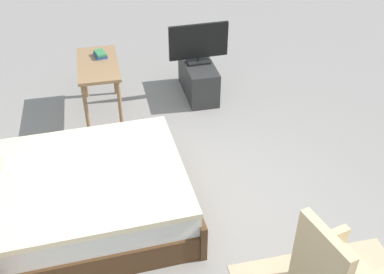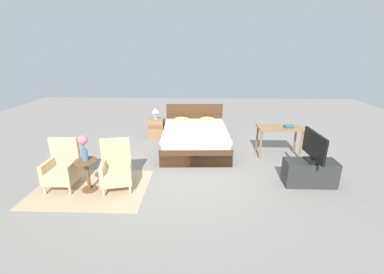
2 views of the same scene
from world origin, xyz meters
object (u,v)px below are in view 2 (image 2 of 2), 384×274
at_px(nightstand, 156,129).
at_px(tv_flatscreen, 314,147).
at_px(flower_vase, 83,145).
at_px(tv_stand, 310,173).
at_px(vanity_desk, 280,131).
at_px(armchair_by_window_right, 117,169).
at_px(table_lamp, 156,112).
at_px(side_table, 87,172).
at_px(bed, 195,138).
at_px(armchair_by_window_left, 63,168).
at_px(book_stack, 289,126).

bearing_deg(nightstand, tv_flatscreen, -37.25).
relative_size(flower_vase, tv_stand, 0.50).
distance_m(flower_vase, vanity_desk, 4.31).
relative_size(armchair_by_window_right, flower_vase, 1.93).
distance_m(nightstand, table_lamp, 0.50).
distance_m(side_table, nightstand, 3.02).
bearing_deg(tv_flatscreen, bed, 141.34).
relative_size(tv_stand, tv_flatscreen, 1.15).
xyz_separation_m(armchair_by_window_left, book_stack, (4.64, 1.56, 0.39)).
relative_size(armchair_by_window_left, nightstand, 1.59).
height_order(flower_vase, tv_stand, flower_vase).
xyz_separation_m(armchair_by_window_left, tv_stand, (4.67, 0.23, -0.14)).
xyz_separation_m(tv_stand, tv_flatscreen, (0.00, 0.00, 0.54)).
bearing_deg(book_stack, tv_stand, -88.55).
distance_m(bed, table_lamp, 1.46).
bearing_deg(armchair_by_window_right, vanity_desk, 25.15).
xyz_separation_m(flower_vase, vanity_desk, (3.94, 1.73, -0.27)).
bearing_deg(flower_vase, side_table, 0.00).
height_order(vanity_desk, book_stack, book_stack).
height_order(armchair_by_window_left, nightstand, armchair_by_window_left).
xyz_separation_m(nightstand, table_lamp, (0.00, 0.00, 0.50)).
distance_m(flower_vase, nightstand, 3.08).
distance_m(side_table, table_lamp, 3.05).
bearing_deg(side_table, nightstand, 74.97).
relative_size(nightstand, tv_stand, 0.60).
bearing_deg(tv_stand, vanity_desk, 98.77).
height_order(flower_vase, tv_flatscreen, flower_vase).
relative_size(armchair_by_window_left, table_lamp, 2.79).
xyz_separation_m(bed, tv_flatscreen, (2.24, -1.79, 0.49)).
bearing_deg(book_stack, flower_vase, -157.79).
bearing_deg(side_table, tv_stand, 4.76).
bearing_deg(tv_flatscreen, book_stack, 91.55).
bearing_deg(nightstand, bed, -34.29).
bearing_deg(table_lamp, flower_vase, -105.03).
distance_m(table_lamp, tv_stand, 4.28).
bearing_deg(bed, table_lamp, 145.69).
distance_m(armchair_by_window_right, nightstand, 2.81).
relative_size(bed, flower_vase, 4.71).
bearing_deg(bed, vanity_desk, -11.38).
distance_m(armchair_by_window_left, tv_flatscreen, 4.70).
distance_m(armchair_by_window_left, book_stack, 4.91).
relative_size(tv_stand, book_stack, 4.13).
relative_size(flower_vase, vanity_desk, 0.46).
relative_size(side_table, flower_vase, 1.26).
relative_size(bed, armchair_by_window_right, 2.44).
xyz_separation_m(table_lamp, tv_flatscreen, (3.38, -2.57, -0.01)).
xyz_separation_m(side_table, book_stack, (4.12, 1.68, 0.39)).
bearing_deg(tv_flatscreen, side_table, -175.24).
bearing_deg(table_lamp, book_stack, -20.23).
bearing_deg(nightstand, vanity_desk, -20.51).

